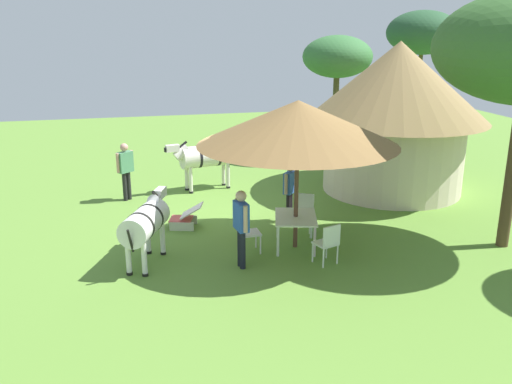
% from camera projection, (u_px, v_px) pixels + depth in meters
% --- Properties ---
extents(ground_plane, '(36.00, 36.00, 0.00)m').
position_uv_depth(ground_plane, '(237.00, 223.00, 14.09)').
color(ground_plane, olive).
extents(thatched_hut, '(5.35, 5.35, 4.45)m').
position_uv_depth(thatched_hut, '(396.00, 109.00, 16.20)').
color(thatched_hut, beige).
rests_on(thatched_hut, ground_plane).
extents(shade_umbrella, '(4.40, 4.40, 3.35)m').
position_uv_depth(shade_umbrella, '(298.00, 123.00, 11.74)').
color(shade_umbrella, brown).
rests_on(shade_umbrella, ground_plane).
extents(patio_dining_table, '(1.43, 1.21, 0.74)m').
position_uv_depth(patio_dining_table, '(296.00, 220.00, 12.38)').
color(patio_dining_table, silver).
rests_on(patio_dining_table, ground_plane).
extents(patio_chair_west_end, '(0.45, 0.43, 0.90)m').
position_uv_depth(patio_chair_west_end, '(247.00, 230.00, 12.13)').
color(patio_chair_west_end, silver).
rests_on(patio_chair_west_end, ground_plane).
extents(patio_chair_near_hut, '(0.54, 0.55, 0.90)m').
position_uv_depth(patio_chair_near_hut, '(328.00, 241.00, 11.50)').
color(patio_chair_near_hut, white).
rests_on(patio_chair_near_hut, ground_plane).
extents(patio_chair_east_end, '(0.58, 0.59, 0.90)m').
position_uv_depth(patio_chair_east_end, '(304.00, 210.00, 13.48)').
color(patio_chair_east_end, silver).
rests_on(patio_chair_east_end, ground_plane).
extents(guest_beside_umbrella, '(0.60, 0.27, 1.68)m').
position_uv_depth(guest_beside_umbrella, '(241.00, 222.00, 11.23)').
color(guest_beside_umbrella, black).
rests_on(guest_beside_umbrella, ground_plane).
extents(guest_behind_table, '(0.45, 0.42, 1.55)m').
position_uv_depth(guest_behind_table, '(290.00, 187.00, 13.92)').
color(guest_behind_table, black).
rests_on(guest_behind_table, ground_plane).
extents(standing_watcher, '(0.45, 0.49, 1.68)m').
position_uv_depth(standing_watcher, '(125.00, 166.00, 15.64)').
color(standing_watcher, black).
rests_on(standing_watcher, ground_plane).
extents(striped_lounge_chair, '(0.74, 0.93, 0.61)m').
position_uv_depth(striped_lounge_chair, '(185.00, 218.00, 13.71)').
color(striped_lounge_chair, '#C2504A').
rests_on(striped_lounge_chair, ground_plane).
extents(zebra_nearest_camera, '(2.01, 1.14, 1.46)m').
position_uv_depth(zebra_nearest_camera, '(146.00, 222.00, 11.44)').
color(zebra_nearest_camera, silver).
rests_on(zebra_nearest_camera, ground_plane).
extents(zebra_by_umbrella, '(1.00, 2.26, 1.58)m').
position_uv_depth(zebra_by_umbrella, '(205.00, 157.00, 16.66)').
color(zebra_by_umbrella, silver).
rests_on(zebra_by_umbrella, ground_plane).
extents(acacia_tree_far_lawn, '(2.57, 2.57, 4.54)m').
position_uv_depth(acacia_tree_far_lawn, '(337.00, 57.00, 20.07)').
color(acacia_tree_far_lawn, '#494426').
rests_on(acacia_tree_far_lawn, ground_plane).
extents(acacia_tree_left_background, '(2.79, 2.79, 5.44)m').
position_uv_depth(acacia_tree_left_background, '(423.00, 33.00, 21.11)').
color(acacia_tree_left_background, '#4E4B22').
rests_on(acacia_tree_left_background, ground_plane).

